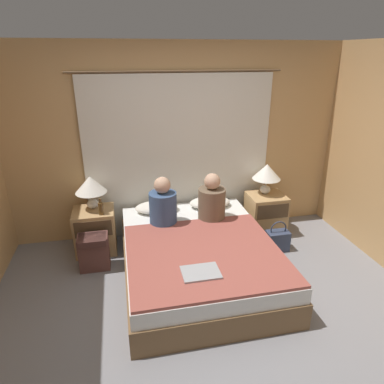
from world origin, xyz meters
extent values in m
plane|color=gray|center=(0.00, 0.00, 0.00)|extent=(16.00, 16.00, 0.00)
cube|color=tan|center=(0.00, 1.80, 1.25)|extent=(4.46, 0.06, 2.50)
cube|color=silver|center=(0.00, 1.74, 1.06)|extent=(2.44, 0.02, 2.13)
cylinder|color=brown|center=(0.00, 1.74, 2.15)|extent=(2.64, 0.02, 0.02)
cube|color=brown|center=(0.00, 0.64, 0.14)|extent=(1.62, 2.09, 0.28)
cube|color=white|center=(0.00, 0.64, 0.36)|extent=(1.58, 2.05, 0.16)
cube|color=tan|center=(-1.14, 1.43, 0.28)|extent=(0.49, 0.43, 0.56)
cube|color=#4C3823|center=(-1.14, 1.20, 0.42)|extent=(0.43, 0.02, 0.20)
cube|color=tan|center=(1.14, 1.43, 0.28)|extent=(0.49, 0.43, 0.56)
cube|color=#4C3823|center=(1.14, 1.20, 0.42)|extent=(0.43, 0.02, 0.20)
ellipsoid|color=silver|center=(-1.14, 1.50, 0.62)|extent=(0.14, 0.14, 0.11)
cylinder|color=#B2A893|center=(-1.14, 1.50, 0.72)|extent=(0.02, 0.02, 0.10)
cone|color=white|center=(-1.14, 1.50, 0.87)|extent=(0.38, 0.38, 0.21)
ellipsoid|color=silver|center=(1.14, 1.50, 0.62)|extent=(0.14, 0.14, 0.11)
cylinder|color=#B2A893|center=(1.14, 1.50, 0.72)|extent=(0.02, 0.02, 0.10)
cone|color=white|center=(1.14, 1.50, 0.87)|extent=(0.38, 0.38, 0.21)
ellipsoid|color=silver|center=(-0.36, 1.48, 0.50)|extent=(0.55, 0.33, 0.12)
ellipsoid|color=silver|center=(0.36, 1.48, 0.50)|extent=(0.55, 0.33, 0.12)
cube|color=#994C42|center=(0.00, 0.36, 0.46)|extent=(1.56, 1.46, 0.03)
cylinder|color=#38517A|center=(-0.32, 1.12, 0.64)|extent=(0.33, 0.33, 0.40)
sphere|color=tan|center=(-0.32, 1.12, 0.94)|extent=(0.19, 0.19, 0.19)
cylinder|color=brown|center=(0.28, 1.12, 0.64)|extent=(0.33, 0.33, 0.40)
sphere|color=tan|center=(0.28, 1.12, 0.94)|extent=(0.19, 0.19, 0.19)
cylinder|color=#513819|center=(-1.04, 1.29, 0.63)|extent=(0.06, 0.06, 0.15)
cylinder|color=#513819|center=(-1.04, 1.29, 0.74)|extent=(0.02, 0.02, 0.06)
cube|color=#9EA0A5|center=(-0.12, 0.01, 0.48)|extent=(0.35, 0.26, 0.02)
cube|color=brown|center=(-1.15, 1.03, 0.21)|extent=(0.34, 0.22, 0.42)
cube|color=#452824|center=(-1.15, 1.01, 0.38)|extent=(0.31, 0.24, 0.08)
cube|color=#333D56|center=(1.11, 0.94, 0.13)|extent=(0.28, 0.17, 0.26)
torus|color=#2B3449|center=(1.11, 0.94, 0.30)|extent=(0.21, 0.02, 0.21)
camera|label=1|loc=(-0.75, -2.54, 2.36)|focal=32.00mm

